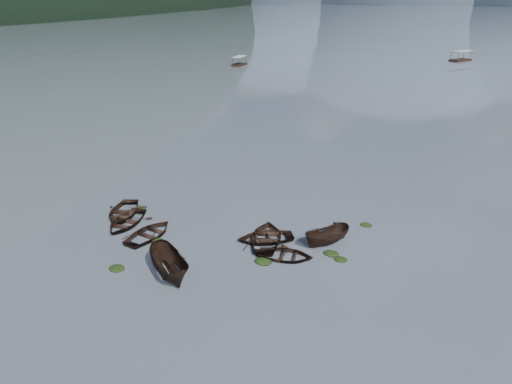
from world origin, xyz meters
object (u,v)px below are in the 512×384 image
at_px(rowboat_0, 126,224).
at_px(pontoon_left, 239,65).
at_px(pontoon_centre, 460,61).
at_px(rowboat_3, 267,241).

bearing_deg(rowboat_0, pontoon_left, 101.93).
bearing_deg(pontoon_centre, rowboat_3, -62.34).
distance_m(rowboat_0, rowboat_3, 11.71).
height_order(rowboat_0, pontoon_centre, pontoon_centre).
relative_size(rowboat_0, pontoon_left, 0.82).
distance_m(rowboat_3, pontoon_left, 89.44).
xyz_separation_m(rowboat_3, pontoon_centre, (14.97, 110.83, 0.00)).
height_order(rowboat_3, pontoon_left, pontoon_left).
bearing_deg(pontoon_centre, pontoon_left, -115.20).
distance_m(rowboat_0, pontoon_centre, 115.63).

